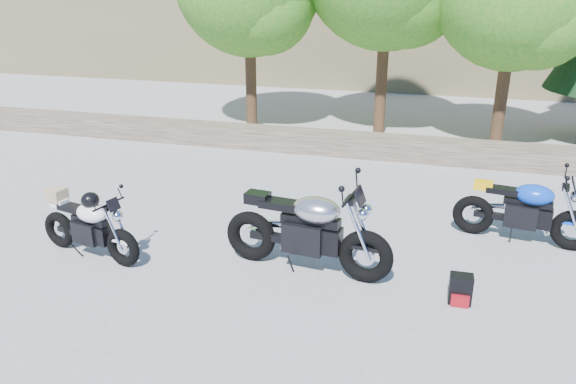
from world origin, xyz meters
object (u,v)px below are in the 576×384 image
object	(u,v)px
white_bike	(88,225)
blue_bike	(524,211)
silver_bike	(308,231)
backpack	(460,290)

from	to	relation	value
white_bike	blue_bike	world-z (taller)	blue_bike
silver_bike	backpack	bearing A→B (deg)	-1.93
silver_bike	blue_bike	bearing A→B (deg)	37.37
white_bike	silver_bike	bearing A→B (deg)	20.24
blue_bike	backpack	size ratio (longest dim) A/B	5.37
white_bike	backpack	world-z (taller)	white_bike
white_bike	backpack	distance (m)	5.11
blue_bike	backpack	world-z (taller)	blue_bike
white_bike	blue_bike	size ratio (longest dim) A/B	0.88
blue_bike	silver_bike	bearing A→B (deg)	-140.29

